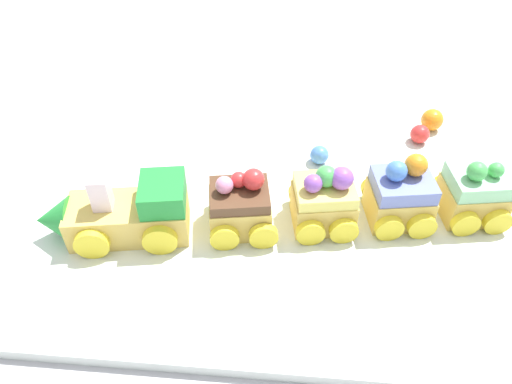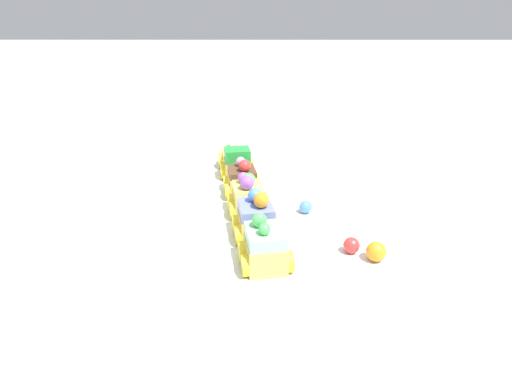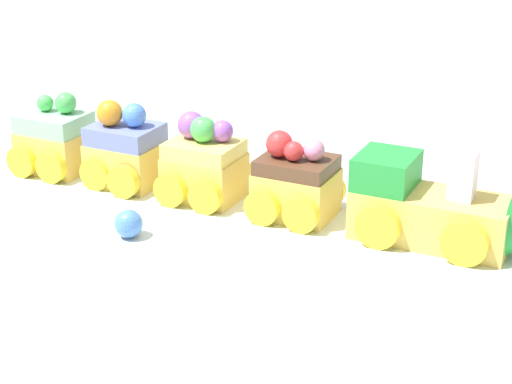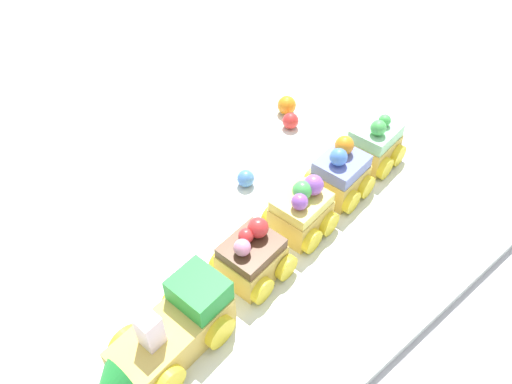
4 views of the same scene
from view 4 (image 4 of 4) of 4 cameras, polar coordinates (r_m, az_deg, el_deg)
The scene contains 10 objects.
ground_plane at distance 0.54m, azimuth -1.90°, elevation -5.43°, with size 10.00×10.00×0.00m, color #B2B2B7.
display_board at distance 0.54m, azimuth -1.92°, elevation -5.02°, with size 0.80×0.39×0.01m, color silver.
cake_train_locomotive at distance 0.44m, azimuth -10.32°, elevation -16.21°, with size 0.14×0.08×0.07m.
cake_car_chocolate at distance 0.48m, azimuth -0.52°, elevation -7.54°, with size 0.07×0.07×0.07m.
cake_car_lemon at distance 0.52m, azimuth 5.20°, elevation -2.21°, with size 0.07×0.07×0.07m.
cake_car_blueberry at distance 0.56m, azimuth 9.56°, elevation 1.96°, with size 0.07×0.07×0.07m.
cake_car_mint at distance 0.61m, azimuth 13.30°, elevation 5.25°, with size 0.07×0.07×0.07m.
gumball_red at distance 0.66m, azimuth 3.97°, elevation 8.13°, with size 0.02×0.02×0.02m, color red.
gumball_blue at distance 0.57m, azimuth -1.18°, elevation 1.57°, with size 0.02×0.02×0.02m, color #4C84E0.
gumball_orange at distance 0.68m, azimuth 3.53°, elevation 9.87°, with size 0.03×0.03×0.03m, color orange.
Camera 4 is at (0.21, 0.28, 0.42)m, focal length 35.00 mm.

